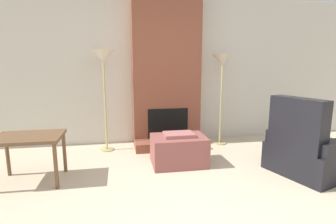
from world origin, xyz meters
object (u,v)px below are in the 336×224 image
floor_lamp_right (222,65)px  floor_lamp_left (103,62)px  ottoman (179,150)px  armchair (310,152)px  side_table (28,142)px

floor_lamp_right → floor_lamp_left: bearing=180.0°
ottoman → armchair: bearing=-20.2°
side_table → floor_lamp_right: floor_lamp_right is taller
armchair → floor_lamp_right: size_ratio=0.77×
ottoman → side_table: bearing=-173.2°
ottoman → floor_lamp_right: floor_lamp_right is taller
side_table → floor_lamp_left: size_ratio=0.47×
armchair → side_table: armchair is taller
floor_lamp_left → floor_lamp_right: bearing=0.0°
ottoman → floor_lamp_left: floor_lamp_left is taller
floor_lamp_right → ottoman: bearing=-138.8°
floor_lamp_left → armchair: bearing=-28.2°
ottoman → armchair: armchair is taller
side_table → floor_lamp_left: floor_lamp_left is taller
armchair → ottoman: bearing=52.1°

